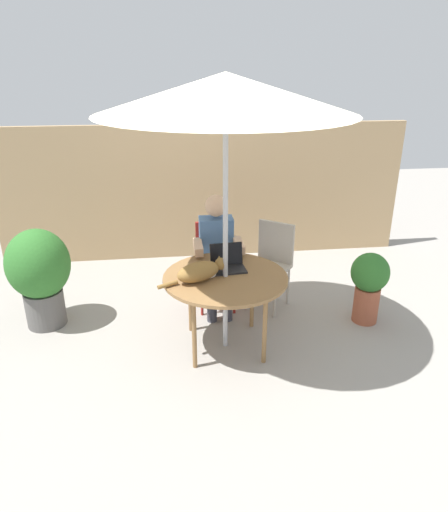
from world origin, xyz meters
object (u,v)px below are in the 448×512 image
at_px(cat, 201,271).
at_px(potted_plant_by_chair, 39,272).
at_px(laptop, 227,261).
at_px(potted_plant_near_fence, 369,282).
at_px(chair_occupied, 215,257).
at_px(patio_table, 225,281).
at_px(person_seated, 217,248).
at_px(patio_umbrella, 226,94).
at_px(chair_empty, 272,258).

relative_size(cat, potted_plant_by_chair, 0.61).
relative_size(laptop, potted_plant_near_fence, 0.43).
xyz_separation_m(chair_occupied, laptop, (0.04, -0.67, 0.24)).
bearing_deg(potted_plant_by_chair, patio_table, -19.12).
bearing_deg(patio_table, person_seated, 90.00).
bearing_deg(potted_plant_by_chair, potted_plant_near_fence, -5.90).
distance_m(patio_umbrella, chair_occupied, 1.90).
bearing_deg(laptop, potted_plant_by_chair, 166.46).
bearing_deg(laptop, chair_occupied, 93.52).
height_order(patio_table, potted_plant_by_chair, potted_plant_by_chair).
bearing_deg(laptop, patio_umbrella, -103.21).
xyz_separation_m(laptop, potted_plant_near_fence, (1.43, 0.10, -0.34)).
distance_m(patio_umbrella, person_seated, 1.68).
height_order(laptop, potted_plant_near_fence, laptop).
height_order(patio_table, patio_umbrella, patio_umbrella).
xyz_separation_m(patio_umbrella, cat, (-0.22, -0.05, -1.44)).
bearing_deg(chair_empty, cat, -134.82).
distance_m(laptop, potted_plant_by_chair, 1.85).
distance_m(patio_table, chair_occupied, 0.85).
relative_size(patio_umbrella, chair_empty, 2.64).
relative_size(patio_table, potted_plant_near_fence, 1.49).
xyz_separation_m(person_seated, cat, (-0.22, -0.74, 0.09)).
height_order(person_seated, cat, person_seated).
xyz_separation_m(patio_umbrella, chair_occupied, (0.00, 0.84, -1.70)).
distance_m(laptop, potted_plant_near_fence, 1.48).
relative_size(patio_umbrella, cat, 3.90).
bearing_deg(chair_occupied, patio_table, -90.00).
bearing_deg(cat, chair_occupied, 76.30).
height_order(patio_umbrella, cat, patio_umbrella).
xyz_separation_m(person_seated, potted_plant_near_fence, (1.47, -0.41, -0.27)).
xyz_separation_m(potted_plant_near_fence, potted_plant_by_chair, (-3.22, 0.33, 0.14)).
distance_m(person_seated, cat, 0.77).
bearing_deg(potted_plant_near_fence, person_seated, 164.42).
distance_m(patio_umbrella, laptop, 1.47).
bearing_deg(cat, laptop, 41.46).
bearing_deg(person_seated, patio_umbrella, -90.00).
height_order(person_seated, potted_plant_near_fence, person_seated).
relative_size(potted_plant_near_fence, potted_plant_by_chair, 0.73).
bearing_deg(chair_occupied, potted_plant_by_chair, -172.27).
xyz_separation_m(patio_table, potted_plant_near_fence, (1.47, 0.27, -0.23)).
relative_size(chair_empty, potted_plant_near_fence, 1.23).
bearing_deg(cat, potted_plant_near_fence, 10.92).
bearing_deg(chair_occupied, potted_plant_near_fence, -21.12).
height_order(patio_table, laptop, laptop).
bearing_deg(potted_plant_near_fence, laptop, -176.12).
relative_size(person_seated, laptop, 3.88).
relative_size(person_seated, potted_plant_near_fence, 1.69).
distance_m(patio_table, potted_plant_near_fence, 1.52).
bearing_deg(potted_plant_near_fence, chair_occupied, 158.88).
xyz_separation_m(patio_table, cat, (-0.22, -0.05, 0.14)).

